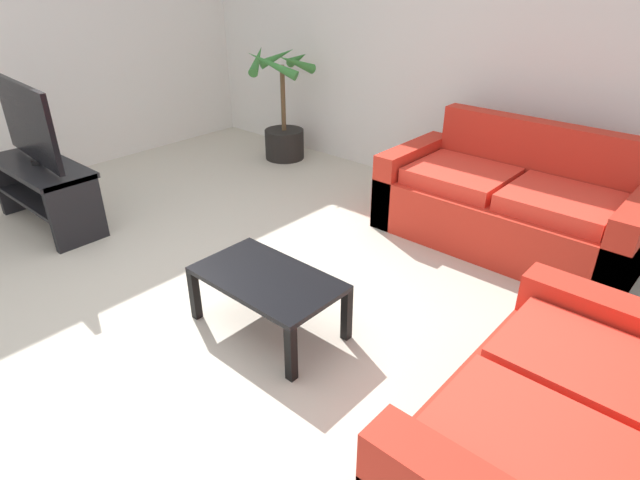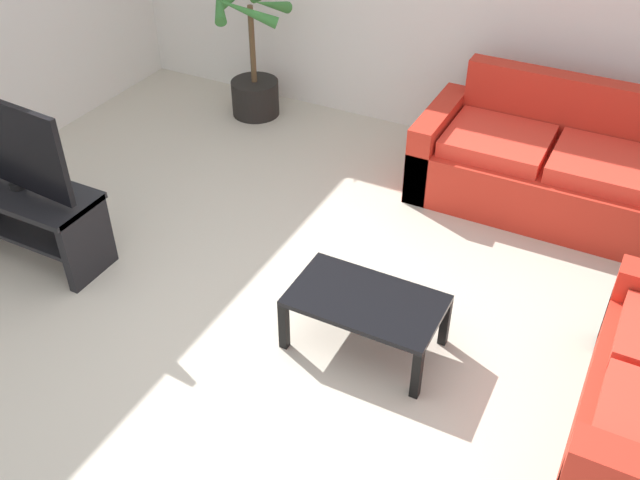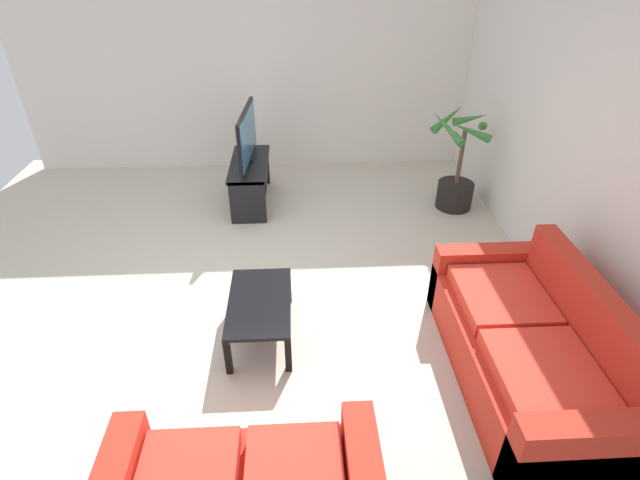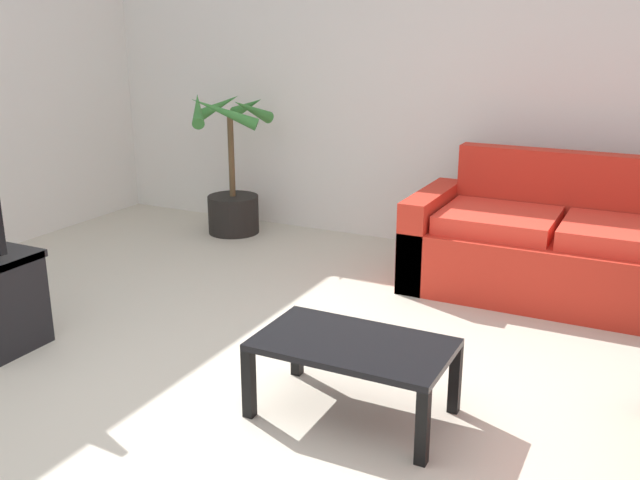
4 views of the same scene
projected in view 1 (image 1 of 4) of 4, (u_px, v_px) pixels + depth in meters
The scene contains 8 objects.
ground_plane at pixel (175, 311), 3.35m from camera, with size 6.60×6.60×0.00m, color beige.
wall_back at pixel (440, 39), 4.69m from camera, with size 6.00×0.06×2.70m, color silver.
couch_main at pixel (509, 207), 4.04m from camera, with size 1.91×0.90×0.90m.
couch_loveseat at pixel (567, 445), 2.06m from camera, with size 0.90×1.48×0.90m.
tv_stand at pixel (44, 186), 4.29m from camera, with size 1.10×0.45×0.54m.
tv at pixel (28, 122), 4.04m from camera, with size 1.07×0.12×0.64m.
coffee_table at pixel (267, 284), 3.06m from camera, with size 0.88×0.51×0.36m.
potted_palm at pixel (283, 122), 5.74m from camera, with size 0.78×0.71×1.21m.
Camera 1 is at (2.51, -1.44, 1.98)m, focal length 29.51 mm.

